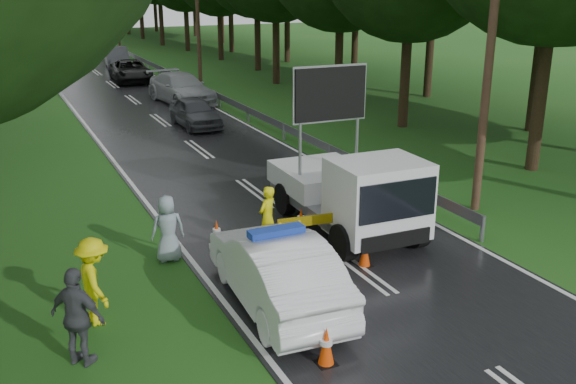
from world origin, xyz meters
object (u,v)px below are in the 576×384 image
civilian (371,205)px  queue_car_second (181,88)px  barrier (328,223)px  queue_car_third (131,71)px  queue_car_fourth (117,57)px  work_truck (352,192)px  officer (267,217)px  queue_car_first (195,112)px  police_sedan (277,270)px

civilian → queue_car_second: bearing=70.9°
barrier → queue_car_second: queue_car_second is taller
barrier → queue_car_third: queue_car_third is taller
queue_car_fourth → work_truck: bearing=-85.0°
barrier → officer: 1.52m
queue_car_first → queue_car_second: (1.11, 6.00, 0.13)m
queue_car_first → queue_car_second: 6.10m
police_sedan → work_truck: work_truck is taller
barrier → queue_car_first: 15.08m
queue_car_first → queue_car_second: queue_car_second is taller
barrier → queue_car_fourth: (2.19, 37.47, -0.03)m
civilian → queue_car_fourth: bearing=72.4°
work_truck → queue_car_fourth: 36.53m
work_truck → barrier: 1.59m
work_truck → queue_car_third: bearing=90.7°
police_sedan → queue_car_third: police_sedan is taller
barrier → queue_car_second: size_ratio=0.46×
queue_car_first → queue_car_fourth: (0.84, 22.45, 0.10)m
police_sedan → officer: police_sedan is taller
officer → queue_car_second: bearing=-132.7°
police_sedan → work_truck: bearing=-137.4°
work_truck → queue_car_third: (0.37, 28.78, -0.43)m
queue_car_fourth → queue_car_first: bearing=-85.6°
officer → police_sedan: bearing=37.8°
queue_car_fourth → police_sedan: bearing=-89.8°
civilian → queue_car_first: (-0.21, 14.49, -0.20)m
barrier → work_truck: bearing=44.4°
police_sedan → civilian: bearing=-144.5°
queue_car_third → civilian: bearing=-86.2°
work_truck → queue_car_second: work_truck is taller
work_truck → queue_car_second: size_ratio=0.98×
queue_car_third → queue_car_fourth: 7.75m
work_truck → barrier: size_ratio=2.10×
civilian → queue_car_second: civilian is taller
barrier → officer: (-1.15, 1.00, 0.00)m
work_truck → barrier: (-1.22, -0.96, -0.34)m
queue_car_first → work_truck: bearing=-91.8°
work_truck → queue_car_third: work_truck is taller
queue_car_first → civilian: bearing=-90.5°
officer → queue_car_first: officer is taller
queue_car_third → officer: bearing=-91.6°
police_sedan → queue_car_first: bearing=-98.4°
work_truck → officer: 2.40m
work_truck → queue_car_third: 28.79m
barrier → queue_car_second: (2.46, 21.02, -0.00)m
queue_car_first → queue_car_second: size_ratio=0.72×
police_sedan → officer: bearing=-106.4°
queue_car_second → queue_car_third: size_ratio=1.08×
officer → queue_car_second: size_ratio=0.29×
queue_car_third → work_truck: bearing=-86.9°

